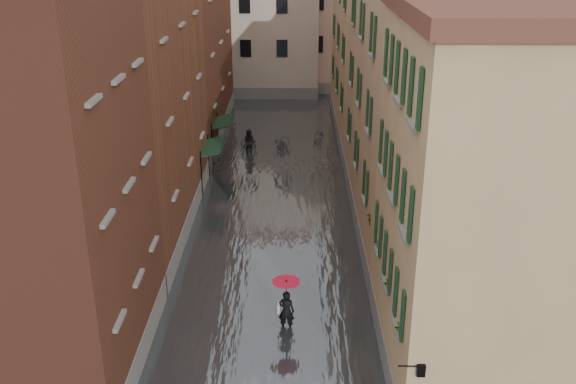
{
  "coord_description": "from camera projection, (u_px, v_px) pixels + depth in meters",
  "views": [
    {
      "loc": [
        1.0,
        -19.78,
        13.72
      ],
      "look_at": [
        0.75,
        6.14,
        3.0
      ],
      "focal_mm": 40.0,
      "sensor_mm": 36.0,
      "label": 1
    }
  ],
  "objects": [
    {
      "name": "building_left_far",
      "position": [
        175.0,
        35.0,
        43.09
      ],
      "size": [
        6.0,
        16.0,
        14.0
      ],
      "primitive_type": "cube",
      "color": "brown",
      "rests_on": "ground"
    },
    {
      "name": "building_left_near",
      "position": [
        28.0,
        187.0,
        19.26
      ],
      "size": [
        6.0,
        8.0,
        13.0
      ],
      "primitive_type": "cube",
      "color": "brown",
      "rests_on": "ground"
    },
    {
      "name": "floodwater",
      "position": [
        276.0,
        193.0,
        35.5
      ],
      "size": [
        10.0,
        60.0,
        0.2
      ],
      "primitive_type": "cube",
      "color": "#4A4E52",
      "rests_on": "ground"
    },
    {
      "name": "building_right_near",
      "position": [
        491.0,
        212.0,
        19.42
      ],
      "size": [
        6.0,
        8.0,
        11.5
      ],
      "primitive_type": "cube",
      "color": "tan",
      "rests_on": "ground"
    },
    {
      "name": "building_right_mid",
      "position": [
        425.0,
        98.0,
        29.3
      ],
      "size": [
        6.0,
        14.0,
        13.0
      ],
      "primitive_type": "cube",
      "color": "tan",
      "rests_on": "ground"
    },
    {
      "name": "pedestrian_far",
      "position": [
        250.0,
        143.0,
        41.3
      ],
      "size": [
        0.94,
        0.79,
        1.75
      ],
      "primitive_type": "imported",
      "rotation": [
        0.0,
        0.0,
        -0.15
      ],
      "color": "black",
      "rests_on": "ground"
    },
    {
      "name": "building_left_mid",
      "position": [
        121.0,
        103.0,
        29.52
      ],
      "size": [
        6.0,
        14.0,
        12.5
      ],
      "primitive_type": "cube",
      "color": "brown",
      "rests_on": "ground"
    },
    {
      "name": "building_right_far",
      "position": [
        383.0,
        54.0,
        43.45
      ],
      "size": [
        6.0,
        16.0,
        11.5
      ],
      "primitive_type": "cube",
      "color": "tan",
      "rests_on": "ground"
    },
    {
      "name": "building_end_cream",
      "position": [
        249.0,
        16.0,
        56.18
      ],
      "size": [
        12.0,
        9.0,
        13.0
      ],
      "primitive_type": "cube",
      "color": "beige",
      "rests_on": "ground"
    },
    {
      "name": "pedestrian_main",
      "position": [
        286.0,
        300.0,
        23.09
      ],
      "size": [
        1.04,
        1.04,
        2.06
      ],
      "color": "black",
      "rests_on": "ground"
    },
    {
      "name": "wall_lantern",
      "position": [
        420.0,
        369.0,
        16.8
      ],
      "size": [
        0.71,
        0.22,
        0.35
      ],
      "color": "black",
      "rests_on": "ground"
    },
    {
      "name": "awning_far",
      "position": [
        222.0,
        123.0,
        39.87
      ],
      "size": [
        1.09,
        3.01,
        2.8
      ],
      "color": "black",
      "rests_on": "ground"
    },
    {
      "name": "building_end_pink",
      "position": [
        349.0,
        19.0,
        58.14
      ],
      "size": [
        10.0,
        9.0,
        12.0
      ],
      "primitive_type": "cube",
      "color": "#CCA58F",
      "rests_on": "ground"
    },
    {
      "name": "awning_near",
      "position": [
        213.0,
        148.0,
        35.36
      ],
      "size": [
        1.09,
        3.08,
        2.8
      ],
      "color": "black",
      "rests_on": "ground"
    },
    {
      "name": "ground",
      "position": [
        266.0,
        331.0,
        23.53
      ],
      "size": [
        120.0,
        120.0,
        0.0
      ],
      "primitive_type": "plane",
      "color": "#5C5B5E",
      "rests_on": "ground"
    },
    {
      "name": "window_planters",
      "position": [
        387.0,
        257.0,
        21.44
      ],
      "size": [
        0.59,
        8.4,
        0.84
      ],
      "color": "brown",
      "rests_on": "ground"
    }
  ]
}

